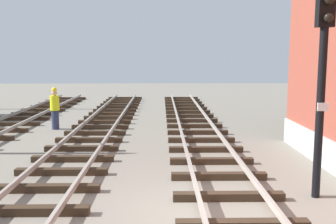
% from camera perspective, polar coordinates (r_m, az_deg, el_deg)
% --- Properties ---
extents(ground_plane, '(80.00, 80.00, 0.00)m').
position_cam_1_polar(ground_plane, '(8.37, 4.40, -14.46)').
color(ground_plane, gray).
extents(track_near_building, '(2.50, 45.37, 0.32)m').
position_cam_1_polar(track_near_building, '(8.43, 9.65, -13.46)').
color(track_near_building, '#38281C').
rests_on(track_near_building, ground).
extents(track_centre, '(2.50, 45.37, 0.32)m').
position_cam_1_polar(track_centre, '(8.73, -19.63, -13.08)').
color(track_centre, '#38281C').
rests_on(track_centre, ground).
extents(signal_mast, '(0.36, 0.40, 4.93)m').
position_cam_1_polar(signal_mast, '(9.32, 21.51, 6.95)').
color(signal_mast, black).
rests_on(signal_mast, ground).
extents(track_worker_foreground, '(0.40, 0.40, 1.87)m').
position_cam_1_polar(track_worker_foreground, '(18.10, -16.04, 0.49)').
color(track_worker_foreground, '#262D4C').
rests_on(track_worker_foreground, ground).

